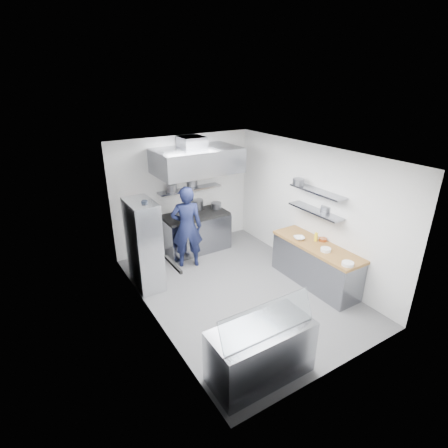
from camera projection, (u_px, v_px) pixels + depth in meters
floor at (239, 290)px, 7.16m from camera, size 5.00×5.00×0.00m
ceiling at (242, 153)px, 6.08m from camera, size 5.00×5.00×0.00m
wall_back at (184, 193)px, 8.59m from camera, size 3.60×2.80×0.02m
wall_front at (345, 290)px, 4.66m from camera, size 3.60×2.80×0.02m
wall_left at (150, 250)px, 5.75m from camera, size 2.80×5.00×0.02m
wall_right at (310, 210)px, 7.49m from camera, size 2.80×5.00×0.02m
gas_range at (196, 233)px, 8.69m from camera, size 1.60×0.80×0.90m
cooktop at (195, 215)px, 8.50m from camera, size 1.57×0.78×0.06m
stock_pot_left at (180, 214)px, 8.20m from camera, size 0.29×0.29×0.20m
stock_pot_mid at (197, 204)px, 8.77m from camera, size 0.31×0.31×0.24m
stock_pot_right at (216, 206)px, 8.80m from camera, size 0.26×0.26×0.16m
over_range_shelf at (190, 189)px, 8.46m from camera, size 1.60×0.30×0.04m
shelf_pot_a at (172, 188)px, 8.19m from camera, size 0.24×0.24×0.18m
shelf_pot_b at (191, 181)px, 8.64m from camera, size 0.31×0.31×0.22m
extractor_hood at (197, 161)px, 7.83m from camera, size 1.90×1.15×0.55m
hood_duct at (192, 142)px, 7.86m from camera, size 0.55×0.55×0.24m
red_firebox at (135, 202)px, 7.93m from camera, size 0.22×0.10×0.26m
chef at (187, 227)px, 7.76m from camera, size 0.81×0.68×1.89m
wire_rack at (144, 245)px, 6.99m from camera, size 0.50×0.90×1.85m
rack_bin_a at (146, 252)px, 6.99m from camera, size 0.17×0.21×0.19m
rack_bin_b at (140, 225)px, 6.96m from camera, size 0.15×0.20×0.17m
rack_jar at (145, 205)px, 6.57m from camera, size 0.12×0.12×0.18m
knife_strip at (173, 264)px, 5.00m from camera, size 0.04×0.55×0.05m
prep_counter_base at (315, 265)px, 7.24m from camera, size 0.62×2.00×0.84m
prep_counter_top at (317, 246)px, 7.07m from camera, size 0.65×2.04×0.06m
plate_stack_a at (348, 264)px, 6.27m from camera, size 0.21×0.21×0.06m
plate_stack_b at (326, 250)px, 6.79m from camera, size 0.20×0.20×0.06m
copper_pan at (323, 240)px, 7.21m from camera, size 0.16×0.16×0.06m
squeeze_bottle at (316, 237)px, 7.19m from camera, size 0.07×0.07×0.18m
mixing_bowl at (299, 238)px, 7.28m from camera, size 0.30×0.30×0.06m
wall_shelf_lower at (315, 211)px, 7.14m from camera, size 0.30×1.30×0.04m
wall_shelf_upper at (317, 191)px, 6.97m from camera, size 0.30×1.30×0.04m
shelf_pot_c at (326, 208)px, 7.08m from camera, size 0.22×0.22×0.10m
shelf_pot_d at (298, 182)px, 7.29m from camera, size 0.24×0.24×0.14m
display_case at (261, 352)px, 4.95m from camera, size 1.50×0.70×0.85m
display_glass at (268, 320)px, 4.61m from camera, size 1.47×0.19×0.42m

